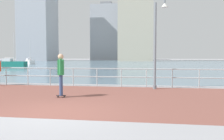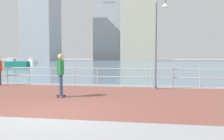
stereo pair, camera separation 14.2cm
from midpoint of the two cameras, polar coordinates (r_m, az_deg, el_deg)
ground at (r=46.93m, az=5.60°, el=1.21°), size 220.00×220.00×0.00m
brick_paving at (r=10.30m, az=-7.43°, el=-6.35°), size 28.00×7.12×0.01m
harbor_water at (r=58.38m, az=6.30°, el=1.62°), size 180.00×88.00×0.00m
waterfront_railing at (r=13.64m, az=-3.18°, el=-0.89°), size 25.25×0.06×1.05m
lamppost at (r=12.64m, az=11.34°, el=8.18°), size 0.71×0.60×5.09m
skateboarder at (r=10.19m, az=-11.75°, el=-0.25°), size 0.41×0.55×1.83m
sailboat_teal at (r=55.48m, az=-18.29°, el=1.91°), size 3.39×3.64×5.35m
sailboat_blue at (r=42.80m, az=-21.76°, el=1.50°), size 4.05×1.37×5.64m
tower_concrete at (r=112.83m, az=-0.52°, el=8.75°), size 12.36×15.67×26.42m
tower_beige at (r=86.47m, az=6.52°, el=12.40°), size 11.57×13.62×32.43m
tower_glass at (r=98.50m, az=-16.58°, el=12.74°), size 11.87×12.11×37.79m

